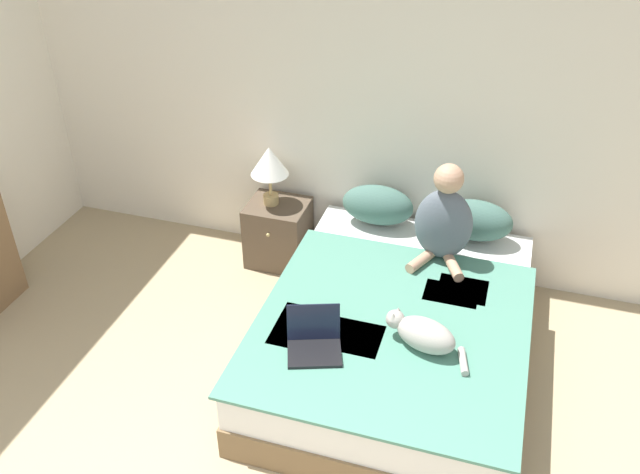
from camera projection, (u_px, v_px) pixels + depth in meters
wall_back at (371, 105)px, 4.74m from camera, size 6.19×0.05×2.55m
bed at (396, 334)px, 4.30m from camera, size 1.59×2.11×0.48m
pillow_near at (378, 205)px, 4.88m from camera, size 0.52×0.29×0.29m
pillow_far at (475, 220)px, 4.71m from camera, size 0.52×0.29×0.29m
person_sitting at (444, 220)px, 4.43m from camera, size 0.39×0.37×0.70m
cat_tabby at (423, 334)px, 3.80m from camera, size 0.51×0.31×0.19m
laptop_open at (314, 342)px, 3.81m from camera, size 0.38×0.36×0.24m
nightstand at (278, 233)px, 5.25m from camera, size 0.45×0.42×0.51m
table_lamp at (269, 163)px, 4.93m from camera, size 0.28×0.28×0.47m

